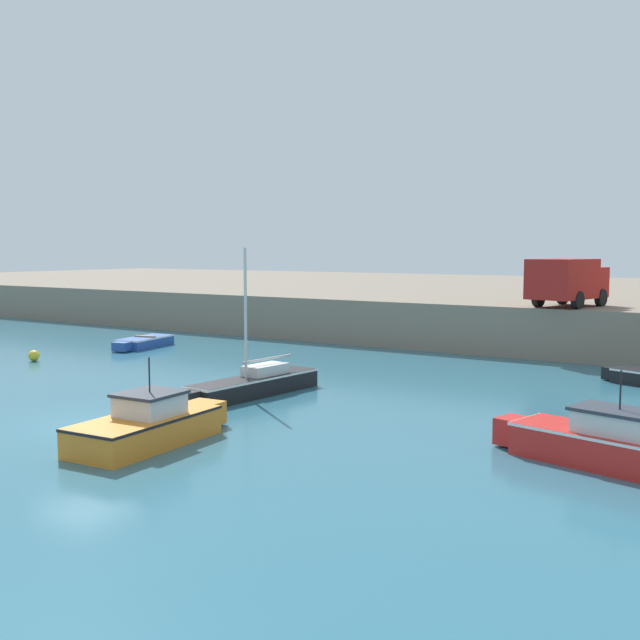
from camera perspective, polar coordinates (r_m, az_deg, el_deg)
ground_plane at (r=22.58m, az=-17.41°, el=-7.61°), size 200.00×200.00×0.00m
quay_seawall at (r=56.06m, az=15.19°, el=1.33°), size 120.00×40.00×2.35m
sailboat_black_0 at (r=25.74m, az=-5.10°, el=-4.85°), size 1.70×6.06×5.05m
motorboat_red_2 at (r=18.52m, az=22.05°, el=-8.96°), size 6.15×2.73×2.27m
motorboat_orange_4 at (r=19.90m, az=-12.82°, el=-7.77°), size 2.06×4.96×2.25m
dinghy_blue_6 at (r=39.12m, az=-13.31°, el=-1.64°), size 1.97×3.95×0.60m
mooring_buoy at (r=35.82m, az=-20.96°, el=-2.56°), size 0.49×0.49×0.49m
truck_on_quay at (r=36.13m, az=18.35°, el=2.88°), size 2.90×4.63×2.20m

